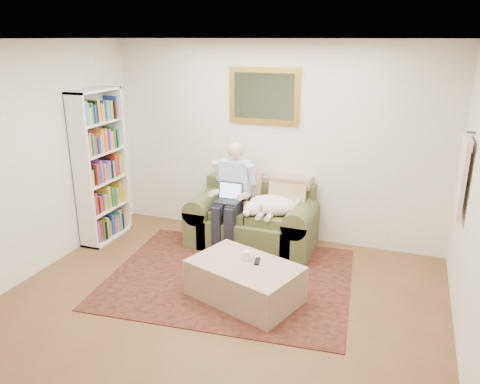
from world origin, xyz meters
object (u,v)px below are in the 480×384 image
Objects in this scene: seated_man at (231,197)px; sleeping_dog at (273,205)px; sofa at (252,225)px; ottoman at (245,281)px; bookshelf at (101,167)px; coffee_mug at (247,256)px; laptop at (229,196)px.

sleeping_dog is at bearing 7.13° from seated_man.
sofa reaches higher than ottoman.
seated_man is at bearing -148.55° from sofa.
ottoman is (0.36, -1.30, -0.08)m from sofa.
sleeping_dog is 0.33× the size of bookshelf.
sofa is at bearing 105.49° from ottoman.
sofa is 0.81× the size of bookshelf.
seated_man reaches higher than coffee_mug.
sleeping_dog is at bearing 93.23° from ottoman.
sleeping_dog is at bearing 13.64° from laptop.
seated_man is 1.23m from coffee_mug.
seated_man is 0.07m from laptop.
seated_man is at bearing 117.69° from ottoman.
ottoman is at bearing -60.96° from laptop.
coffee_mug is at bearing -87.19° from sleeping_dog.
bookshelf is (-2.31, 0.84, 0.80)m from ottoman.
bookshelf reaches higher than ottoman.
bookshelf is (-1.95, -0.46, 0.72)m from sofa.
bookshelf is (-1.71, -0.31, 0.32)m from seated_man.
sofa is 1.27m from coffee_mug.
laptop is at bearing -166.36° from sleeping_dog.
laptop is 0.56m from sleeping_dog.
ottoman is 0.27m from coffee_mug.
seated_man is 1.38m from ottoman.
bookshelf is (-1.71, -0.24, 0.29)m from laptop.
coffee_mug is at bearing -60.89° from seated_man.
ottoman is (0.07, -1.21, -0.42)m from sleeping_dog.
laptop is 1.34m from ottoman.
sofa is 2.13m from bookshelf.
ottoman is at bearing -19.98° from bookshelf.
ottoman is 0.55× the size of bookshelf.
bookshelf is at bearing 160.02° from ottoman.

